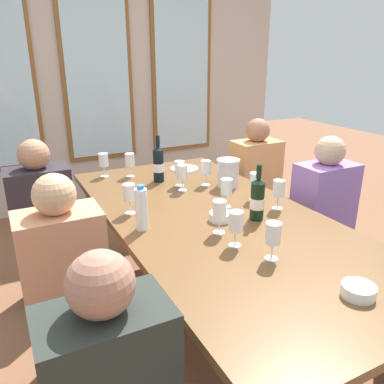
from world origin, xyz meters
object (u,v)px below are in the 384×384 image
object	(u,v)px
tasting_bowl_0	(220,217)
wine_glass_4	(220,212)
wine_bottle_0	(158,164)
wine_glass_6	(227,188)
wine_glass_0	(182,173)
wine_glass_5	(129,193)
tasting_bowl_1	(358,291)
wine_glass_9	(273,234)
wine_bottle_1	(257,199)
wine_glass_1	(130,160)
wine_glass_3	(180,169)
seated_person_3	(321,222)
seated_person_0	(44,228)
wine_glass_10	(255,181)
metal_pitcher	(228,173)
seated_person_2	(66,290)
white_plate_0	(184,169)
dining_table	(216,227)
wine_glass_11	(279,190)
wine_glass_7	(104,161)
water_bottle	(141,209)
seated_person_1	(254,189)

from	to	relation	value
tasting_bowl_0	wine_glass_4	world-z (taller)	wine_glass_4
wine_bottle_0	wine_glass_6	xyz separation A→B (m)	(0.16, -0.63, -0.00)
wine_glass_0	wine_glass_4	bearing A→B (deg)	-99.92
wine_glass_5	wine_glass_6	bearing A→B (deg)	-17.24
tasting_bowl_1	wine_glass_9	world-z (taller)	wine_glass_9
wine_bottle_1	tasting_bowl_0	bearing A→B (deg)	158.49
wine_bottle_0	wine_glass_1	bearing A→B (deg)	126.08
wine_glass_1	wine_glass_3	bearing A→B (deg)	-56.70
wine_bottle_1	seated_person_3	xyz separation A→B (m)	(0.66, 0.15, -0.33)
tasting_bowl_0	tasting_bowl_1	bearing A→B (deg)	-83.10
wine_glass_1	wine_glass_4	xyz separation A→B (m)	(0.09, -1.11, -0.00)
wine_glass_0	seated_person_0	world-z (taller)	seated_person_0
wine_glass_0	seated_person_3	xyz separation A→B (m)	(0.81, -0.46, -0.34)
wine_glass_10	wine_glass_6	bearing A→B (deg)	-174.54
metal_pitcher	seated_person_2	size ratio (longest dim) A/B	0.17
tasting_bowl_1	wine_glass_0	bearing A→B (deg)	92.93
wine_bottle_0	wine_glass_4	size ratio (longest dim) A/B	1.87
wine_glass_5	wine_glass_6	world-z (taller)	same
white_plate_0	wine_glass_3	size ratio (longest dim) A/B	1.25
wine_glass_4	wine_glass_10	world-z (taller)	same
metal_pitcher	tasting_bowl_1	world-z (taller)	metal_pitcher
metal_pitcher	wine_glass_0	xyz separation A→B (m)	(-0.31, 0.07, 0.03)
wine_glass_5	seated_person_2	xyz separation A→B (m)	(-0.43, -0.28, -0.34)
dining_table	wine_bottle_0	xyz separation A→B (m)	(-0.04, 0.72, 0.19)
wine_glass_1	wine_glass_11	size ratio (longest dim) A/B	1.00
wine_glass_1	wine_glass_7	bearing A→B (deg)	152.83
seated_person_0	wine_bottle_1	bearing A→B (deg)	-41.47
wine_glass_6	wine_glass_0	bearing A→B (deg)	104.67
wine_glass_9	wine_glass_11	bearing A→B (deg)	48.77
tasting_bowl_1	water_bottle	distance (m)	1.06
tasting_bowl_1	wine_glass_4	distance (m)	0.73
wine_glass_1	seated_person_0	xyz separation A→B (m)	(-0.65, -0.16, -0.34)
wine_glass_7	wine_glass_3	bearing A→B (deg)	-47.63
wine_glass_7	wine_glass_9	xyz separation A→B (m)	(0.33, -1.53, 0.00)
tasting_bowl_0	water_bottle	xyz separation A→B (m)	(-0.41, 0.09, 0.09)
wine_glass_4	water_bottle	bearing A→B (deg)	146.61
wine_glass_3	seated_person_2	size ratio (longest dim) A/B	0.16
wine_glass_11	wine_glass_4	bearing A→B (deg)	-165.40
wine_glass_5	seated_person_1	size ratio (longest dim) A/B	0.16
wine_glass_6	seated_person_2	xyz separation A→B (m)	(-0.96, -0.11, -0.34)
wine_glass_5	wine_glass_7	bearing A→B (deg)	85.73
tasting_bowl_1	tasting_bowl_0	bearing A→B (deg)	96.90
seated_person_3	wine_bottle_0	bearing A→B (deg)	141.20
wine_glass_1	seated_person_2	distance (m)	1.19
wine_glass_11	seated_person_3	xyz separation A→B (m)	(0.46, 0.08, -0.33)
seated_person_2	wine_glass_1	bearing A→B (deg)	55.26
seated_person_0	seated_person_1	bearing A→B (deg)	0.50
water_bottle	wine_glass_3	bearing A→B (deg)	48.85
seated_person_0	wine_glass_6	bearing A→B (deg)	-35.02
wine_bottle_0	seated_person_2	bearing A→B (deg)	-136.90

